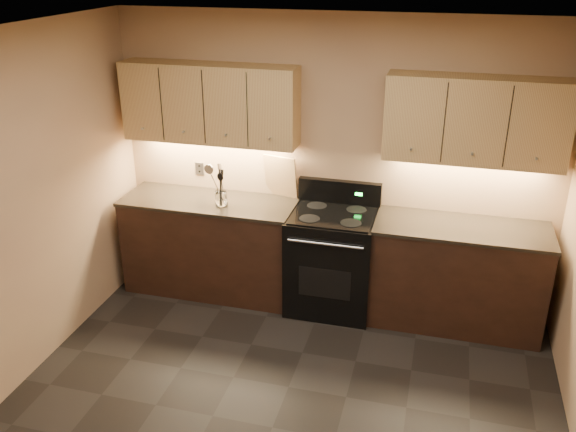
% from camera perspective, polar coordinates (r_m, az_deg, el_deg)
% --- Properties ---
extents(floor, '(4.00, 4.00, 0.00)m').
position_cam_1_polar(floor, '(4.50, -1.48, -19.18)').
color(floor, black).
rests_on(floor, ground).
extents(ceiling, '(4.00, 4.00, 0.00)m').
position_cam_1_polar(ceiling, '(3.33, -1.96, 15.74)').
color(ceiling, silver).
rests_on(ceiling, wall_back).
extents(wall_back, '(4.00, 0.04, 2.60)m').
position_cam_1_polar(wall_back, '(5.53, 4.21, 5.08)').
color(wall_back, tan).
rests_on(wall_back, ground).
extents(counter_left, '(1.62, 0.62, 0.93)m').
position_cam_1_polar(counter_left, '(5.88, -7.20, -2.70)').
color(counter_left, black).
rests_on(counter_left, ground).
extents(counter_right, '(1.46, 0.62, 0.93)m').
position_cam_1_polar(counter_right, '(5.51, 15.52, -5.34)').
color(counter_right, black).
rests_on(counter_right, ground).
extents(stove, '(0.76, 0.68, 1.14)m').
position_cam_1_polar(stove, '(5.55, 4.14, -4.07)').
color(stove, black).
rests_on(stove, ground).
extents(upper_cab_left, '(1.60, 0.30, 0.70)m').
position_cam_1_polar(upper_cab_left, '(5.56, -7.33, 10.40)').
color(upper_cab_left, tan).
rests_on(upper_cab_left, wall_back).
extents(upper_cab_right, '(1.44, 0.30, 0.70)m').
position_cam_1_polar(upper_cab_right, '(5.17, 17.15, 8.54)').
color(upper_cab_right, tan).
rests_on(upper_cab_right, wall_back).
extents(outlet_plate, '(0.08, 0.01, 0.12)m').
position_cam_1_polar(outlet_plate, '(5.95, -8.27, 4.41)').
color(outlet_plate, '#B2B5BA').
rests_on(outlet_plate, wall_back).
extents(utensil_crock, '(0.13, 0.13, 0.14)m').
position_cam_1_polar(utensil_crock, '(5.53, -6.25, 1.62)').
color(utensil_crock, white).
rests_on(utensil_crock, counter_left).
extents(cutting_board, '(0.33, 0.15, 0.40)m').
position_cam_1_polar(cutting_board, '(5.65, -0.70, 3.73)').
color(cutting_board, tan).
rests_on(cutting_board, counter_left).
extents(black_spoon, '(0.11, 0.17, 0.35)m').
position_cam_1_polar(black_spoon, '(5.50, -6.35, 2.86)').
color(black_spoon, black).
rests_on(black_spoon, utensil_crock).
extents(black_turner, '(0.11, 0.18, 0.34)m').
position_cam_1_polar(black_turner, '(5.47, -6.38, 2.66)').
color(black_turner, black).
rests_on(black_turner, utensil_crock).
extents(steel_spatula, '(0.17, 0.16, 0.39)m').
position_cam_1_polar(steel_spatula, '(5.48, -5.98, 3.01)').
color(steel_spatula, silver).
rests_on(steel_spatula, utensil_crock).
extents(steel_skimmer, '(0.24, 0.10, 0.38)m').
position_cam_1_polar(steel_skimmer, '(5.47, -6.02, 2.91)').
color(steel_skimmer, silver).
rests_on(steel_skimmer, utensil_crock).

